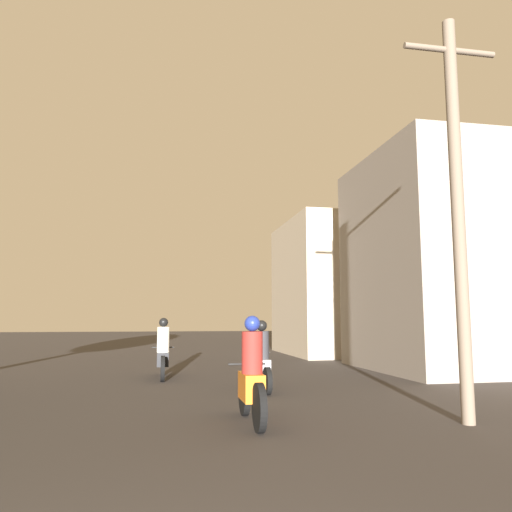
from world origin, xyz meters
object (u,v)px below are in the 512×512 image
Objects in this scene: motorcycle_orange at (252,380)px; building_right_near at (454,262)px; utility_pole_near at (457,203)px; motorcycle_black at (163,354)px; building_right_far at (339,288)px; motorcycle_silver at (261,362)px.

motorcycle_orange is 10.44m from building_right_near.
motorcycle_orange is at bearing 168.21° from utility_pole_near.
motorcycle_black is (-1.30, 6.03, -0.01)m from motorcycle_orange.
building_right_far reaches higher than motorcycle_orange.
building_right_near reaches higher than building_right_far.
utility_pole_near reaches higher than motorcycle_silver.
building_right_near reaches higher than motorcycle_black.
motorcycle_silver is 3.41m from motorcycle_black.
building_right_near is 1.07× the size of building_right_far.
utility_pole_near is at bearing -122.01° from building_right_near.
building_right_near reaches higher than utility_pole_near.
building_right_near is (7.68, 6.54, 2.68)m from motorcycle_orange.
utility_pole_near is at bearing -102.92° from building_right_far.
motorcycle_black is 11.26m from building_right_far.
motorcycle_silver is at bearing 120.29° from utility_pole_near.
motorcycle_black is at bearing 97.62° from motorcycle_orange.
motorcycle_orange is at bearing -139.58° from building_right_near.
building_right_far is (6.50, 13.82, 2.29)m from motorcycle_orange.
motorcycle_orange is 0.31× the size of building_right_far.
building_right_near reaches higher than motorcycle_silver.
motorcycle_silver is 5.42m from utility_pole_near.
motorcycle_orange is at bearing -115.18° from building_right_far.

